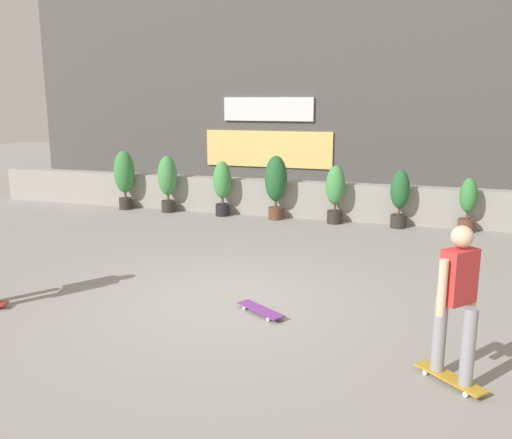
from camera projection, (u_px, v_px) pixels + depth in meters
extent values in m
plane|color=gray|center=(225.00, 300.00, 8.08)|extent=(48.00, 48.00, 0.00)
cube|color=gray|center=(311.00, 200.00, 13.57)|extent=(18.00, 0.40, 0.90)
cube|color=#4C4947|center=(340.00, 87.00, 16.68)|extent=(20.00, 2.00, 6.50)
cube|color=white|center=(268.00, 109.00, 16.45)|extent=(2.80, 0.08, 0.70)
cube|color=#F2CC72|center=(268.00, 149.00, 16.72)|extent=(4.00, 0.06, 1.10)
cylinder|color=#2D2823|center=(126.00, 203.00, 14.69)|extent=(0.36, 0.36, 0.30)
cylinder|color=brown|center=(125.00, 195.00, 14.64)|extent=(0.06, 0.06, 0.15)
ellipsoid|color=#387F3D|center=(124.00, 172.00, 14.50)|extent=(0.55, 0.55, 1.12)
cylinder|color=#2D2823|center=(168.00, 206.00, 14.31)|extent=(0.36, 0.36, 0.30)
cylinder|color=brown|center=(168.00, 198.00, 14.26)|extent=(0.06, 0.06, 0.15)
ellipsoid|color=#428C47|center=(167.00, 176.00, 14.14)|extent=(0.50, 0.50, 1.02)
cylinder|color=black|center=(223.00, 210.00, 13.86)|extent=(0.36, 0.36, 0.30)
cylinder|color=brown|center=(223.00, 201.00, 13.81)|extent=(0.06, 0.06, 0.15)
ellipsoid|color=#428C47|center=(222.00, 180.00, 13.69)|extent=(0.46, 0.46, 0.93)
cylinder|color=brown|center=(276.00, 213.00, 13.44)|extent=(0.36, 0.36, 0.30)
cylinder|color=brown|center=(276.00, 204.00, 13.40)|extent=(0.06, 0.06, 0.15)
ellipsoid|color=#235B2D|center=(276.00, 179.00, 13.26)|extent=(0.55, 0.55, 1.12)
cylinder|color=#2D2823|center=(335.00, 217.00, 13.01)|extent=(0.36, 0.36, 0.30)
cylinder|color=brown|center=(335.00, 208.00, 12.96)|extent=(0.06, 0.06, 0.15)
ellipsoid|color=#428C47|center=(336.00, 185.00, 12.85)|extent=(0.46, 0.46, 0.93)
cylinder|color=#2D2823|center=(398.00, 221.00, 12.57)|extent=(0.36, 0.36, 0.30)
cylinder|color=brown|center=(399.00, 212.00, 12.52)|extent=(0.06, 0.06, 0.15)
ellipsoid|color=#235B2D|center=(400.00, 189.00, 12.41)|extent=(0.43, 0.43, 0.89)
cylinder|color=brown|center=(466.00, 226.00, 12.14)|extent=(0.36, 0.36, 0.30)
cylinder|color=brown|center=(467.00, 216.00, 12.09)|extent=(0.06, 0.06, 0.15)
ellipsoid|color=#387F3D|center=(469.00, 195.00, 11.99)|extent=(0.38, 0.38, 0.77)
cube|color=#BF8C26|center=(450.00, 378.00, 5.69)|extent=(0.73, 0.68, 0.02)
cylinder|color=silver|center=(425.00, 372.00, 5.88)|extent=(0.06, 0.06, 0.06)
cylinder|color=silver|center=(436.00, 369.00, 5.96)|extent=(0.06, 0.06, 0.06)
cylinder|color=silver|center=(466.00, 394.00, 5.44)|extent=(0.06, 0.06, 0.06)
cylinder|color=silver|center=(476.00, 390.00, 5.52)|extent=(0.06, 0.06, 0.06)
cylinder|color=gray|center=(439.00, 334.00, 5.75)|extent=(0.14, 0.14, 0.82)
cylinder|color=gray|center=(468.00, 347.00, 5.45)|extent=(0.14, 0.14, 0.82)
cube|color=red|center=(459.00, 276.00, 5.45)|extent=(0.39, 0.40, 0.56)
sphere|color=beige|center=(462.00, 237.00, 5.36)|extent=(0.22, 0.22, 0.22)
cylinder|color=beige|center=(442.00, 288.00, 5.35)|extent=(0.09, 0.09, 0.58)
cylinder|color=beige|center=(474.00, 280.00, 5.59)|extent=(0.09, 0.09, 0.58)
cube|color=#72338C|center=(261.00, 309.00, 7.53)|extent=(0.78, 0.60, 0.02)
cylinder|color=silver|center=(244.00, 308.00, 7.69)|extent=(0.06, 0.06, 0.06)
cylinder|color=silver|center=(253.00, 305.00, 7.79)|extent=(0.06, 0.06, 0.06)
cylinder|color=silver|center=(268.00, 319.00, 7.29)|extent=(0.06, 0.06, 0.06)
cylinder|color=silver|center=(277.00, 316.00, 7.39)|extent=(0.06, 0.06, 0.06)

